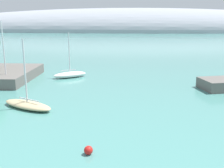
{
  "coord_description": "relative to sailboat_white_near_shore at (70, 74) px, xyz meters",
  "views": [
    {
      "loc": [
        0.4,
        -8.56,
        10.78
      ],
      "look_at": [
        -1.49,
        28.69,
        1.66
      ],
      "focal_mm": 43.52,
      "sensor_mm": 36.0,
      "label": 1
    }
  ],
  "objects": [
    {
      "name": "sailboat_black_mid_mooring",
      "position": [
        -9.42,
        -5.93,
        0.01
      ],
      "size": [
        5.97,
        2.57,
        10.29
      ],
      "rotation": [
        0.0,
        0.0,
        6.25
      ],
      "color": "black",
      "rests_on": "water"
    },
    {
      "name": "distant_ridge",
      "position": [
        15.2,
        180.17,
        -0.6
      ],
      "size": [
        368.25,
        69.33,
        37.25
      ],
      "primitive_type": "ellipsoid",
      "color": "#999EA8",
      "rests_on": "ground"
    },
    {
      "name": "mooring_buoy_red",
      "position": [
        7.36,
        -28.89,
        -0.23
      ],
      "size": [
        0.73,
        0.73,
        0.73
      ],
      "primitive_type": "sphere",
      "color": "red",
      "rests_on": "water"
    },
    {
      "name": "sailboat_sand_outer_mooring",
      "position": [
        -1.68,
        -17.68,
        -0.12
      ],
      "size": [
        7.65,
        5.51,
        8.42
      ],
      "rotation": [
        0.0,
        0.0,
        2.66
      ],
      "color": "#C6B284",
      "rests_on": "water"
    },
    {
      "name": "sailboat_white_near_shore",
      "position": [
        0.0,
        0.0,
        0.0
      ],
      "size": [
        6.47,
        5.1,
        8.25
      ],
      "rotation": [
        0.0,
        0.0,
        0.54
      ],
      "color": "white",
      "rests_on": "water"
    }
  ]
}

